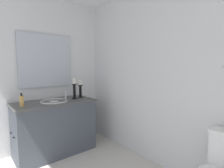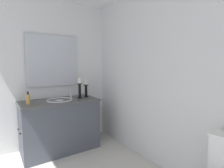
% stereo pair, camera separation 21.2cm
% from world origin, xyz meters
% --- Properties ---
extents(wall_back, '(3.17, 0.04, 2.45)m').
position_xyz_m(wall_back, '(0.00, 1.13, 1.23)').
color(wall_back, white).
rests_on(wall_back, ground).
extents(wall_left, '(0.04, 2.27, 2.45)m').
position_xyz_m(wall_left, '(-1.59, 0.00, 1.23)').
color(wall_left, white).
rests_on(wall_left, ground).
extents(vanity_cabinet, '(0.58, 1.19, 0.82)m').
position_xyz_m(vanity_cabinet, '(-1.26, 0.15, 0.41)').
color(vanity_cabinet, '#474C56').
rests_on(vanity_cabinet, ground).
extents(sink_basin, '(0.40, 0.40, 0.24)m').
position_xyz_m(sink_basin, '(-1.26, 0.15, 0.78)').
color(sink_basin, white).
rests_on(sink_basin, vanity_cabinet).
extents(mirror, '(0.02, 0.84, 0.85)m').
position_xyz_m(mirror, '(-1.54, 0.15, 1.44)').
color(mirror, silver).
extents(candle_holder_tall, '(0.09, 0.09, 0.30)m').
position_xyz_m(candle_holder_tall, '(-1.29, 0.62, 0.97)').
color(candle_holder_tall, black).
rests_on(candle_holder_tall, vanity_cabinet).
extents(candle_holder_short, '(0.09, 0.09, 0.34)m').
position_xyz_m(candle_holder_short, '(-1.25, 0.49, 1.00)').
color(candle_holder_short, black).
rests_on(candle_holder_short, vanity_cabinet).
extents(soap_bottle, '(0.06, 0.06, 0.18)m').
position_xyz_m(soap_bottle, '(-1.23, -0.31, 0.89)').
color(soap_bottle, '#E5B259').
rests_on(soap_bottle, vanity_cabinet).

